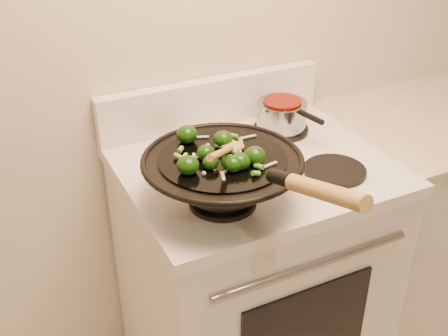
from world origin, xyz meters
name	(u,v)px	position (x,y,z in m)	size (l,w,h in m)	color
stove	(251,278)	(-0.09, 1.17, 0.47)	(0.78, 0.67, 1.08)	white
counter_unit	(419,219)	(0.68, 1.20, 0.46)	(0.77, 0.62, 0.91)	white
wok	(224,177)	(-0.27, 1.01, 1.00)	(0.42, 0.69, 0.27)	black
stirfry	(220,154)	(-0.28, 1.01, 1.08)	(0.27, 0.28, 0.05)	#113608
wooden_spoon	(226,149)	(-0.27, 0.99, 1.10)	(0.21, 0.25, 0.12)	#AA7E43
saucepan	(282,114)	(0.09, 1.32, 0.98)	(0.16, 0.26, 0.10)	gray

